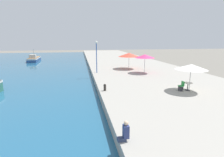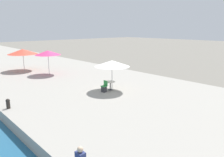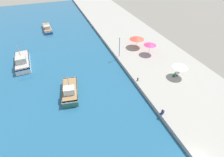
{
  "view_description": "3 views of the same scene",
  "coord_description": "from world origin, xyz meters",
  "px_view_note": "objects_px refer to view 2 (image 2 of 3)",
  "views": [
    {
      "loc": [
        -1.65,
        0.82,
        5.42
      ],
      "look_at": [
        1.5,
        18.06,
        1.55
      ],
      "focal_mm": 28.0,
      "sensor_mm": 36.0,
      "label": 1
    },
    {
      "loc": [
        -3.54,
        2.17,
        5.85
      ],
      "look_at": [
        8.35,
        15.1,
        1.75
      ],
      "focal_mm": 35.0,
      "sensor_mm": 36.0,
      "label": 2
    },
    {
      "loc": [
        -12.75,
        -5.64,
        20.87
      ],
      "look_at": [
        -4.0,
        18.0,
        1.35
      ],
      "focal_mm": 28.0,
      "sensor_mm": 36.0,
      "label": 3
    }
  ],
  "objects_px": {
    "cafe_umbrella_striped": "(23,52)",
    "cafe_chair_left": "(104,88)",
    "cafe_umbrella_pink": "(112,63)",
    "cafe_table": "(110,84)",
    "cafe_umbrella_white": "(48,53)",
    "mooring_bollard": "(8,103)"
  },
  "relations": [
    {
      "from": "cafe_umbrella_striped",
      "to": "cafe_chair_left",
      "type": "xyz_separation_m",
      "value": [
        1.26,
        -13.51,
        -1.98
      ]
    },
    {
      "from": "cafe_umbrella_pink",
      "to": "cafe_table",
      "type": "xyz_separation_m",
      "value": [
        -0.08,
        0.12,
        -1.73
      ]
    },
    {
      "from": "cafe_umbrella_striped",
      "to": "cafe_table",
      "type": "height_order",
      "value": "cafe_umbrella_striped"
    },
    {
      "from": "cafe_umbrella_pink",
      "to": "cafe_umbrella_white",
      "type": "bearing_deg",
      "value": 95.24
    },
    {
      "from": "cafe_umbrella_striped",
      "to": "cafe_chair_left",
      "type": "relative_size",
      "value": 3.82
    },
    {
      "from": "cafe_umbrella_white",
      "to": "cafe_table",
      "type": "height_order",
      "value": "cafe_umbrella_white"
    },
    {
      "from": "cafe_umbrella_white",
      "to": "mooring_bollard",
      "type": "bearing_deg",
      "value": -130.73
    },
    {
      "from": "cafe_umbrella_pink",
      "to": "cafe_umbrella_striped",
      "type": "bearing_deg",
      "value": 98.63
    },
    {
      "from": "cafe_chair_left",
      "to": "cafe_umbrella_pink",
      "type": "bearing_deg",
      "value": -99.01
    },
    {
      "from": "cafe_umbrella_white",
      "to": "cafe_chair_left",
      "type": "height_order",
      "value": "cafe_umbrella_white"
    },
    {
      "from": "cafe_umbrella_striped",
      "to": "mooring_bollard",
      "type": "height_order",
      "value": "cafe_umbrella_striped"
    },
    {
      "from": "cafe_umbrella_pink",
      "to": "cafe_umbrella_striped",
      "type": "xyz_separation_m",
      "value": [
        -2.06,
        13.58,
        0.04
      ]
    },
    {
      "from": "cafe_umbrella_white",
      "to": "cafe_chair_left",
      "type": "xyz_separation_m",
      "value": [
        0.07,
        -9.4,
        -2.09
      ]
    },
    {
      "from": "cafe_umbrella_white",
      "to": "mooring_bollard",
      "type": "xyz_separation_m",
      "value": [
        -6.94,
        -8.06,
        -2.07
      ]
    },
    {
      "from": "cafe_chair_left",
      "to": "cafe_umbrella_white",
      "type": "bearing_deg",
      "value": -3.64
    },
    {
      "from": "cafe_umbrella_pink",
      "to": "cafe_chair_left",
      "type": "distance_m",
      "value": 2.1
    },
    {
      "from": "cafe_umbrella_pink",
      "to": "cafe_umbrella_white",
      "type": "height_order",
      "value": "cafe_umbrella_white"
    },
    {
      "from": "cafe_umbrella_striped",
      "to": "cafe_umbrella_pink",
      "type": "bearing_deg",
      "value": -81.37
    },
    {
      "from": "cafe_chair_left",
      "to": "mooring_bollard",
      "type": "relative_size",
      "value": 1.39
    },
    {
      "from": "cafe_umbrella_white",
      "to": "cafe_table",
      "type": "relative_size",
      "value": 3.53
    },
    {
      "from": "cafe_table",
      "to": "cafe_chair_left",
      "type": "relative_size",
      "value": 0.88
    },
    {
      "from": "cafe_umbrella_pink",
      "to": "cafe_chair_left",
      "type": "height_order",
      "value": "cafe_umbrella_pink"
    }
  ]
}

